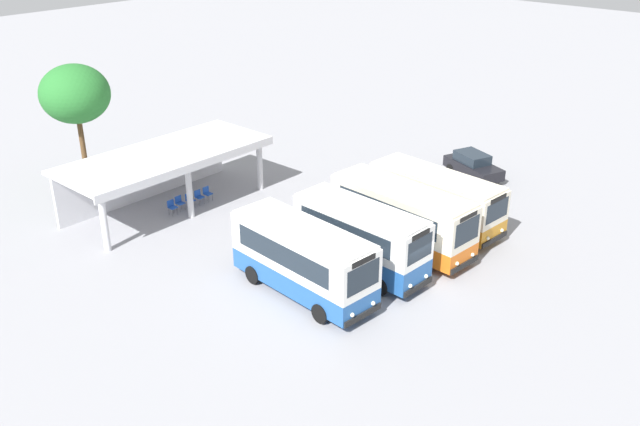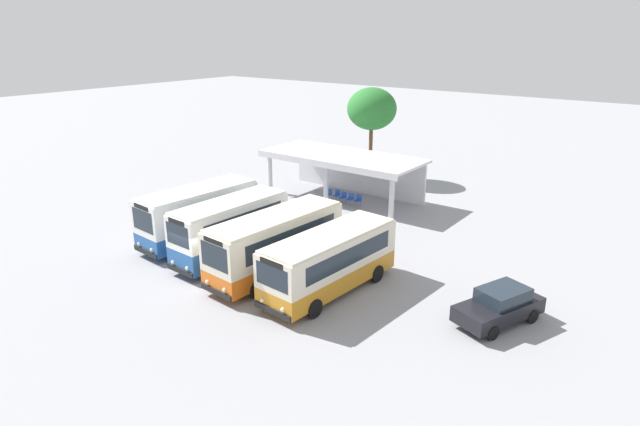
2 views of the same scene
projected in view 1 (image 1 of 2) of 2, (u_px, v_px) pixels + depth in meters
ground_plane at (411, 287)px, 32.44m from camera, size 180.00×180.00×0.00m
city_bus_nearest_orange at (303, 257)px, 31.24m from camera, size 2.91×7.64×3.37m
city_bus_second_in_row at (360, 236)px, 33.12m from camera, size 2.50×7.17×3.40m
city_bus_middle_cream at (402, 215)px, 35.38m from camera, size 2.86×8.18×3.32m
city_bus_fourth_amber at (436, 197)px, 37.78m from camera, size 2.93×7.96×3.04m
parked_car_flank at (473, 165)px, 44.59m from camera, size 3.11×4.46×1.62m
terminal_canopy at (159, 163)px, 39.97m from camera, size 12.21×5.09×3.40m
waiting_chair_end_by_column at (172, 206)px, 39.57m from camera, size 0.44×0.44×0.86m
waiting_chair_second_from_end at (179, 202)px, 40.10m from camera, size 0.44×0.44×0.86m
waiting_chair_middle_seat at (190, 199)px, 40.47m from camera, size 0.44×0.44×0.86m
waiting_chair_fourth_seat at (199, 196)px, 40.89m from camera, size 0.44×0.44×0.86m
waiting_chair_fifth_seat at (207, 192)px, 41.34m from camera, size 0.44×0.44×0.86m
roadside_tree_behind_canopy at (75, 94)px, 41.07m from camera, size 4.13×4.13×7.71m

